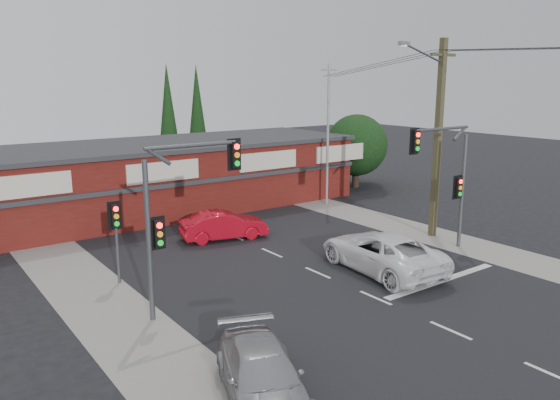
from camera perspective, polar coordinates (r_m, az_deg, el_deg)
ground at (r=21.85m, az=7.70°, el=-9.17°), size 120.00×120.00×0.00m
road_strip at (r=25.44m, az=-0.14°, el=-5.87°), size 14.00×70.00×0.01m
verge_left at (r=21.87m, az=-18.73°, el=-9.70°), size 3.00×70.00×0.02m
verge_right at (r=31.00m, az=12.69°, el=-2.79°), size 3.00×70.00×0.02m
stop_line at (r=23.39m, az=16.56°, el=-8.06°), size 6.50×0.35×0.01m
white_suv at (r=23.76m, az=10.58°, el=-5.31°), size 3.42×6.33×1.69m
silver_suv at (r=14.50m, az=-1.84°, el=-17.90°), size 3.52×5.09×1.37m
red_sedan at (r=28.06m, az=-5.90°, el=-2.64°), size 4.64×2.57×1.45m
lane_dashes at (r=22.18m, az=6.79°, el=-8.76°), size 0.12×38.61×0.01m
shop_building at (r=34.68m, az=-13.24°, el=2.39°), size 27.30×8.40×4.22m
tree_cluster at (r=41.94m, az=7.76°, el=5.37°), size 5.90×5.10×5.50m
conifer_near at (r=42.48m, az=-11.61°, el=8.82°), size 1.80×1.80×9.25m
conifer_far at (r=45.81m, az=-8.65°, el=9.18°), size 1.80×1.80×9.25m
traffic_mast_left at (r=18.72m, az=-10.71°, el=-0.35°), size 3.77×0.27×5.97m
traffic_mast_right at (r=26.49m, az=17.24°, el=3.08°), size 3.96×0.27×5.97m
pedestal_signal at (r=22.41m, az=-16.79°, el=-2.56°), size 0.55×0.27×3.38m
utility_pole at (r=28.69m, az=16.06°, el=6.76°), size 4.38×0.59×10.00m
steel_pole at (r=35.40m, az=5.02°, el=7.07°), size 1.20×0.16×9.00m
power_lines at (r=25.71m, az=26.59°, el=13.49°), size 2.01×29.00×1.22m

